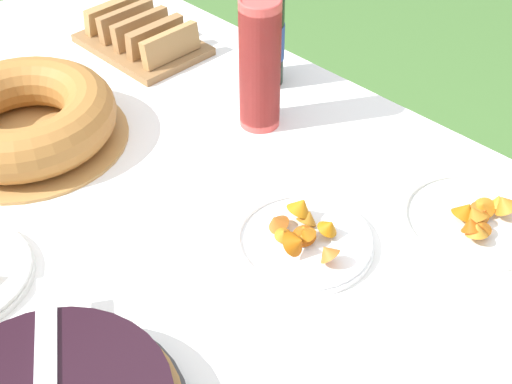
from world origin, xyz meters
The scene contains 8 objects.
garden_table centered at (0.00, 0.00, 0.69)m, with size 1.74×1.15×0.75m.
tablecloth centered at (0.00, 0.00, 0.74)m, with size 1.75×1.16×0.10m.
bundt_cake centered at (-0.35, 0.03, 0.80)m, with size 0.35×0.35×0.10m.
cup_stack centered at (-0.10, 0.35, 0.87)m, with size 0.07×0.07×0.24m.
juice_bottle_red centered at (-0.19, 0.46, 0.86)m, with size 0.08×0.08×0.30m.
snack_plate_right centered at (0.17, 0.17, 0.77)m, with size 0.21×0.21×0.06m.
snack_plate_far centered at (0.33, 0.39, 0.77)m, with size 0.22×0.22×0.07m.
bread_board centered at (-0.46, 0.37, 0.78)m, with size 0.26×0.18×0.07m.
Camera 1 is at (0.65, -0.41, 1.50)m, focal length 50.00 mm.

